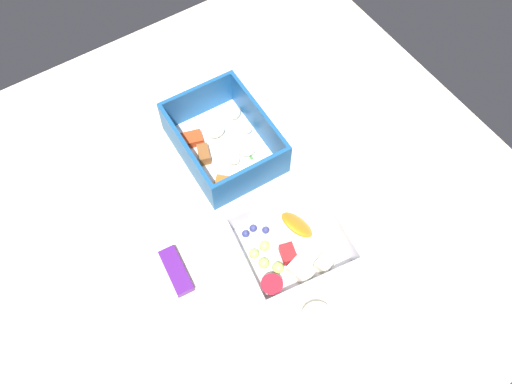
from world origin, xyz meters
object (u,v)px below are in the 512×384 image
(fruit_bowl, at_px, (291,249))
(candy_bar, at_px, (176,271))
(paper_cup_liner, at_px, (317,320))
(pasta_container, at_px, (224,143))

(fruit_bowl, xyz_separation_m, candy_bar, (0.06, 0.15, -0.01))
(candy_bar, bearing_deg, paper_cup_liner, -143.16)
(pasta_container, xyz_separation_m, fruit_bowl, (-0.20, 0.01, -0.01))
(pasta_container, bearing_deg, candy_bar, 132.08)
(pasta_container, height_order, fruit_bowl, pasta_container)
(pasta_container, height_order, candy_bar, pasta_container)
(candy_bar, bearing_deg, fruit_bowl, -112.93)
(fruit_bowl, xyz_separation_m, paper_cup_liner, (-0.10, 0.03, -0.01))
(candy_bar, distance_m, paper_cup_liner, 0.20)
(pasta_container, relative_size, paper_cup_liner, 4.08)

